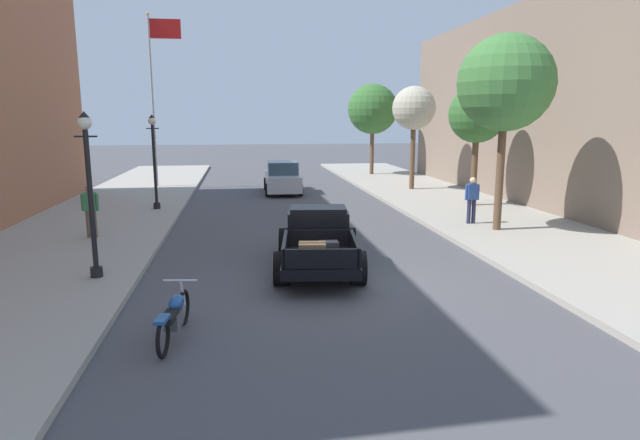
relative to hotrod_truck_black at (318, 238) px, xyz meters
The scene contains 14 objects.
ground_plane 1.85m from the hotrod_truck_black, 87.60° to the right, with size 140.00×140.00×0.00m, color #47474C.
sidewalk_right 7.54m from the hotrod_truck_black, 13.02° to the right, with size 5.50×64.00×0.15m, color #9E998E.
hotrod_truck_black is the anchor object (origin of this frame).
motorcycle_parked 5.39m from the hotrod_truck_black, 126.18° to the right, with size 0.62×2.11×0.93m.
car_background_silver 14.36m from the hotrod_truck_black, 89.29° to the left, with size 1.93×4.33×1.65m.
pedestrian_sidewalk_left 7.70m from the hotrod_truck_black, 149.84° to the left, with size 0.53×0.22×1.65m.
pedestrian_sidewalk_right 7.48m from the hotrod_truck_black, 34.88° to the left, with size 0.53×0.22×1.65m.
street_lamp_near 5.68m from the hotrod_truck_black, behind, with size 0.50×0.32×3.85m.
street_lamp_far 10.82m from the hotrod_truck_black, 120.67° to the left, with size 0.50×0.32×3.85m.
flagpole 18.83m from the hotrod_truck_black, 110.47° to the left, with size 1.74×0.16×9.16m.
street_tree_nearest 8.38m from the hotrod_truck_black, 25.59° to the left, with size 3.10×3.10×6.36m.
street_tree_second 11.87m from the hotrod_truck_black, 45.90° to the left, with size 2.40×2.40×5.06m.
street_tree_third 15.89m from the hotrod_truck_black, 63.06° to the left, with size 2.25×2.25×5.34m.
street_tree_farthest 23.04m from the hotrod_truck_black, 72.68° to the left, with size 3.28×3.28×5.94m.
Camera 1 is at (-2.01, -11.82, 3.84)m, focal length 30.05 mm.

